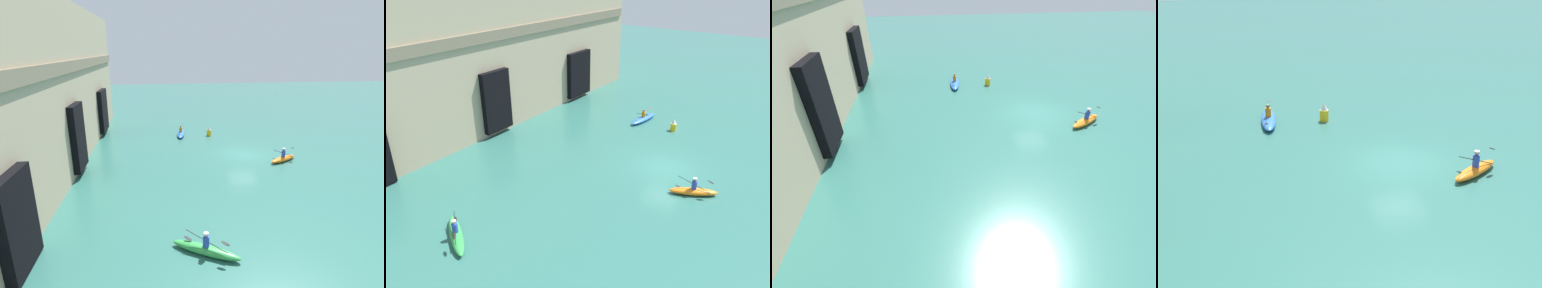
{
  "view_description": "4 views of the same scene",
  "coord_description": "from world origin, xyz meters",
  "views": [
    {
      "loc": [
        -25.65,
        8.01,
        9.45
      ],
      "look_at": [
        -2.53,
        5.19,
        2.02
      ],
      "focal_mm": 28.0,
      "sensor_mm": 36.0,
      "label": 1
    },
    {
      "loc": [
        -22.76,
        -8.64,
        13.28
      ],
      "look_at": [
        -2.45,
        5.9,
        1.21
      ],
      "focal_mm": 35.0,
      "sensor_mm": 36.0,
      "label": 2
    },
    {
      "loc": [
        -16.76,
        8.49,
        8.99
      ],
      "look_at": [
        -4.55,
        6.39,
        0.82
      ],
      "focal_mm": 24.0,
      "sensor_mm": 36.0,
      "label": 3
    },
    {
      "loc": [
        -21.87,
        8.71,
        10.97
      ],
      "look_at": [
        -1.01,
        2.76,
        1.73
      ],
      "focal_mm": 50.0,
      "sensor_mm": 36.0,
      "label": 4
    }
  ],
  "objects": [
    {
      "name": "ground_plane",
      "position": [
        0.0,
        0.0,
        0.0
      ],
      "size": [
        120.0,
        120.0,
        0.0
      ],
      "primitive_type": "plane",
      "color": "#2D665B"
    },
    {
      "name": "cliff_bluff",
      "position": [
        -2.2,
        16.96,
        6.47
      ],
      "size": [
        40.75,
        5.92,
        13.0
      ],
      "color": "tan",
      "rests_on": "ground"
    },
    {
      "name": "kayak_blue",
      "position": [
        7.2,
        5.3,
        0.24
      ],
      "size": [
        3.67,
        1.24,
        1.1
      ],
      "rotation": [
        0.0,
        0.0,
        6.17
      ],
      "color": "blue",
      "rests_on": "ground"
    },
    {
      "name": "kayak_orange",
      "position": [
        -2.16,
        -2.91,
        0.26
      ],
      "size": [
        2.05,
        2.98,
        1.21
      ],
      "rotation": [
        0.0,
        0.0,
        5.21
      ],
      "color": "orange",
      "rests_on": "ground"
    },
    {
      "name": "kayak_green",
      "position": [
        -13.67,
        5.88,
        0.26
      ],
      "size": [
        2.32,
        3.35,
        1.17
      ],
      "rotation": [
        0.0,
        0.0,
        4.18
      ],
      "color": "green",
      "rests_on": "ground"
    },
    {
      "name": "marker_buoy",
      "position": [
        6.68,
        2.13,
        0.51
      ],
      "size": [
        0.51,
        0.51,
        1.09
      ],
      "color": "yellow",
      "rests_on": "ground"
    }
  ]
}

